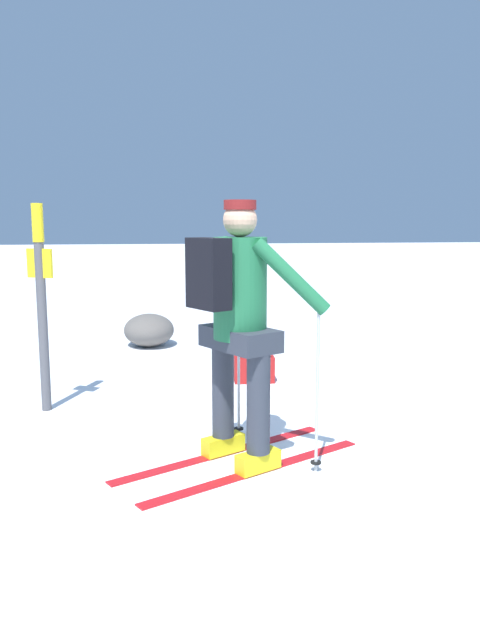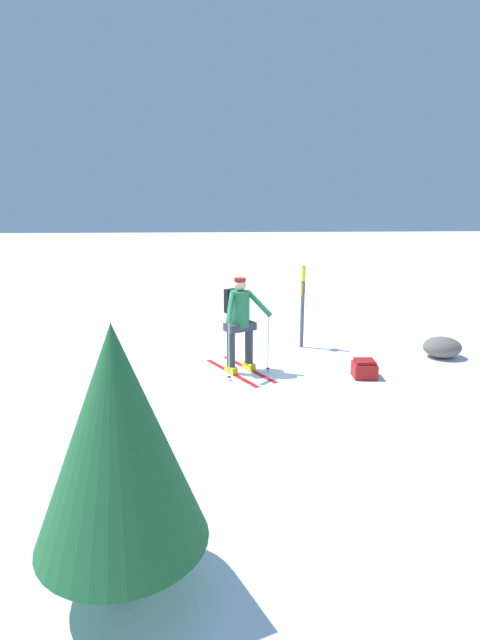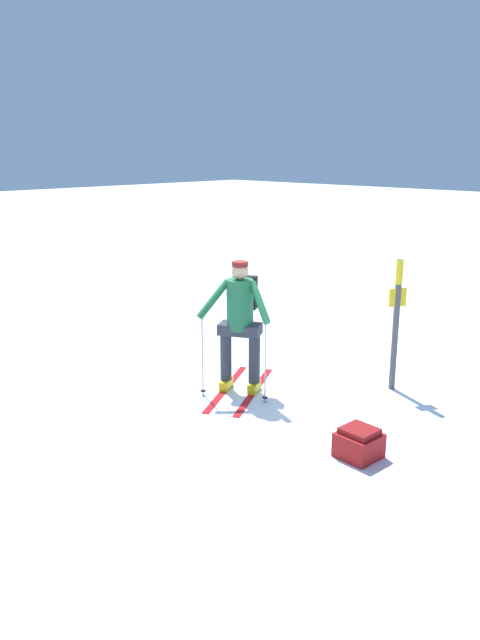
# 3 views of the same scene
# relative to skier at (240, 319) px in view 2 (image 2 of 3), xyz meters

# --- Properties ---
(ground_plane) EXTENTS (80.00, 80.00, 0.00)m
(ground_plane) POSITION_rel_skier_xyz_m (0.08, 0.01, -0.99)
(ground_plane) COLOR white
(skier) EXTENTS (1.24, 1.74, 1.72)m
(skier) POSITION_rel_skier_xyz_m (0.00, 0.00, 0.00)
(skier) COLOR red
(skier) RESTS_ON ground_plane
(dropped_backpack) EXTENTS (0.42, 0.42, 0.32)m
(dropped_backpack) POSITION_rel_skier_xyz_m (-2.18, 0.47, -0.84)
(dropped_backpack) COLOR maroon
(dropped_backpack) RESTS_ON ground_plane
(trail_marker) EXTENTS (0.14, 0.22, 1.74)m
(trail_marker) POSITION_rel_skier_xyz_m (-1.41, -1.44, 0.04)
(trail_marker) COLOR #4C4C51
(trail_marker) RESTS_ON ground_plane
(rock_boulder) EXTENTS (0.75, 0.64, 0.41)m
(rock_boulder) POSITION_rel_skier_xyz_m (-4.07, -0.56, -0.78)
(rock_boulder) COLOR #5B5651
(rock_boulder) RESTS_ON ground_plane
(pine_tree) EXTENTS (1.33, 1.33, 2.22)m
(pine_tree) POSITION_rel_skier_xyz_m (1.24, 5.23, 0.37)
(pine_tree) COLOR #4C331E
(pine_tree) RESTS_ON ground_plane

